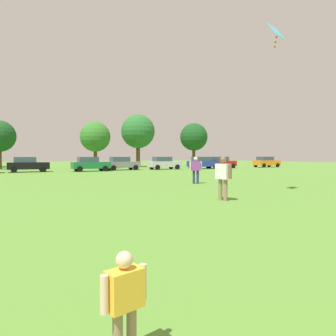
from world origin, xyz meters
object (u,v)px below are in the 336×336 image
(kite, at_px, (276,33))
(tree_right, at_px, (138,132))
(parked_car_red_7, at_px, (221,162))
(parked_car_gray_4, at_px, (122,163))
(parked_car_black_2, at_px, (27,164))
(parked_car_green_3, at_px, (90,164))
(parked_car_silver_5, at_px, (164,163))
(child_kite_flyer, at_px, (125,297))
(adult_bystander, at_px, (223,174))
(bystander_near_trees, at_px, (196,168))
(parked_car_blue_6, at_px, (203,163))
(tree_far_right, at_px, (194,137))
(tree_center_right, at_px, (95,137))
(parked_car_orange_8, at_px, (266,162))

(kite, relative_size, tree_right, 0.13)
(parked_car_red_7, bearing_deg, parked_car_gray_4, 176.29)
(parked_car_black_2, relative_size, parked_car_green_3, 1.00)
(parked_car_silver_5, bearing_deg, tree_right, 88.48)
(parked_car_green_3, height_order, parked_car_silver_5, same)
(parked_car_gray_4, bearing_deg, parked_car_silver_5, -6.59)
(child_kite_flyer, xyz_separation_m, parked_car_green_3, (7.84, 34.06, 0.27))
(parked_car_green_3, relative_size, parked_car_silver_5, 1.00)
(adult_bystander, height_order, tree_right, tree_right)
(adult_bystander, xyz_separation_m, parked_car_red_7, (20.18, 26.85, -0.20))
(parked_car_silver_5, xyz_separation_m, tree_right, (0.26, 9.85, 4.87))
(bystander_near_trees, xyz_separation_m, parked_car_blue_6, (13.39, 19.24, -0.18))
(parked_car_black_2, bearing_deg, adult_bystander, -78.51)
(bystander_near_trees, xyz_separation_m, parked_car_silver_5, (7.81, 20.14, -0.18))
(tree_right, distance_m, tree_far_right, 10.59)
(parked_car_red_7, bearing_deg, tree_center_right, 156.36)
(bystander_near_trees, height_order, tree_right, tree_right)
(kite, bearing_deg, bystander_near_trees, 90.09)
(child_kite_flyer, bearing_deg, parked_car_orange_8, 29.59)
(child_kite_flyer, height_order, tree_far_right, tree_far_right)
(parked_car_green_3, bearing_deg, parked_car_orange_8, 0.58)
(bystander_near_trees, relative_size, parked_car_blue_6, 0.41)
(kite, bearing_deg, parked_car_orange_8, 45.63)
(parked_car_blue_6, relative_size, tree_right, 0.51)
(tree_far_right, bearing_deg, kite, -116.99)
(parked_car_orange_8, bearing_deg, tree_center_right, 163.85)
(parked_car_blue_6, distance_m, tree_far_right, 12.63)
(kite, distance_m, parked_car_orange_8, 37.53)
(child_kite_flyer, bearing_deg, parked_car_silver_5, 48.66)
(child_kite_flyer, bearing_deg, kite, 24.07)
(parked_car_green_3, relative_size, parked_car_gray_4, 1.00)
(kite, xyz_separation_m, parked_car_silver_5, (7.80, 26.83, -6.49))
(child_kite_flyer, distance_m, tree_far_right, 53.16)
(adult_bystander, relative_size, parked_car_gray_4, 0.41)
(parked_car_blue_6, xyz_separation_m, tree_far_right, (5.26, 10.67, 4.26))
(child_kite_flyer, relative_size, parked_car_silver_5, 0.23)
(parked_car_silver_5, bearing_deg, bystander_near_trees, -111.21)
(parked_car_red_7, bearing_deg, parked_car_silver_5, 178.08)
(child_kite_flyer, distance_m, tree_center_right, 43.18)
(parked_car_green_3, distance_m, tree_far_right, 23.72)
(child_kite_flyer, xyz_separation_m, adult_bystander, (6.87, 7.59, 0.47))
(parked_car_silver_5, bearing_deg, parked_car_blue_6, -9.17)
(kite, relative_size, parked_car_red_7, 0.26)
(bystander_near_trees, xyz_separation_m, tree_right, (8.08, 29.99, 4.69))
(child_kite_flyer, height_order, parked_car_black_2, parked_car_black_2)
(adult_bystander, relative_size, parked_car_red_7, 0.41)
(parked_car_green_3, bearing_deg, parked_car_red_7, 1.15)
(parked_car_gray_4, relative_size, tree_right, 0.51)
(tree_far_right, bearing_deg, parked_car_red_7, -99.26)
(parked_car_blue_6, bearing_deg, parked_car_black_2, 175.97)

